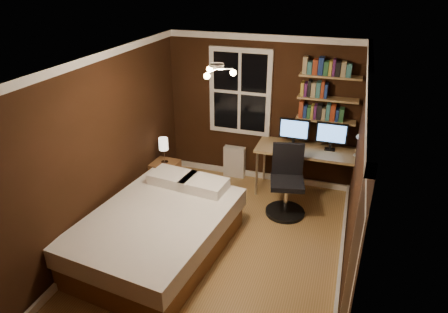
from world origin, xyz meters
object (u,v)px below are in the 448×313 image
(desk, at_px, (310,153))
(office_chair, at_px, (286,188))
(desk_lamp, at_px, (359,144))
(bedside_lamp, at_px, (164,151))
(nightstand, at_px, (166,176))
(bed, at_px, (159,232))
(radiator, at_px, (234,162))
(monitor_left, at_px, (294,132))
(monitor_right, at_px, (331,137))

(desk, relative_size, office_chair, 1.58)
(desk_lamp, bearing_deg, desk, 172.85)
(desk, bearing_deg, office_chair, -111.16)
(desk_lamp, bearing_deg, bedside_lamp, -170.29)
(nightstand, bearing_deg, bedside_lamp, 0.00)
(bed, relative_size, radiator, 4.17)
(nightstand, distance_m, desk, 2.42)
(desk, xyz_separation_m, desk_lamp, (0.70, -0.09, 0.28))
(office_chair, bearing_deg, bedside_lamp, 166.39)
(nightstand, height_order, radiator, radiator)
(desk, relative_size, monitor_left, 3.57)
(nightstand, bearing_deg, desk, 17.63)
(desk, xyz_separation_m, office_chair, (-0.25, -0.64, -0.33))
(monitor_right, bearing_deg, bed, -131.05)
(bed, bearing_deg, desk, 58.73)
(bedside_lamp, height_order, desk, bedside_lamp)
(bedside_lamp, bearing_deg, desk_lamp, 9.71)
(radiator, xyz_separation_m, desk_lamp, (2.03, -0.32, 0.75))
(radiator, relative_size, monitor_right, 1.18)
(bedside_lamp, height_order, monitor_right, monitor_right)
(bedside_lamp, relative_size, monitor_right, 0.90)
(bed, distance_m, bedside_lamp, 1.71)
(bed, height_order, desk_lamp, desk_lamp)
(monitor_right, bearing_deg, bedside_lamp, -165.11)
(radiator, bearing_deg, desk_lamp, -9.05)
(desk, height_order, monitor_right, monitor_right)
(monitor_right, bearing_deg, radiator, 174.70)
(monitor_left, bearing_deg, radiator, 171.74)
(bed, distance_m, radiator, 2.38)
(bed, distance_m, desk_lamp, 3.18)
(nightstand, xyz_separation_m, office_chair, (2.04, -0.04, 0.17))
(monitor_right, relative_size, office_chair, 0.44)
(bed, distance_m, monitor_right, 3.02)
(desk, distance_m, office_chair, 0.76)
(desk, bearing_deg, radiator, 169.96)
(bedside_lamp, distance_m, radiator, 1.34)
(bedside_lamp, relative_size, office_chair, 0.40)
(monitor_right, distance_m, office_chair, 1.09)
(nightstand, distance_m, bedside_lamp, 0.47)
(bed, height_order, desk, desk)
(monitor_right, relative_size, desk_lamp, 1.09)
(bed, relative_size, nightstand, 4.62)
(radiator, distance_m, desk_lamp, 2.19)
(bedside_lamp, bearing_deg, bed, -67.07)
(desk, xyz_separation_m, monitor_right, (0.28, 0.09, 0.28))
(bed, distance_m, office_chair, 2.04)
(radiator, distance_m, desk, 1.43)
(desk_lamp, bearing_deg, bed, -138.92)
(bedside_lamp, distance_m, monitor_left, 2.12)
(bed, bearing_deg, monitor_left, 65.14)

